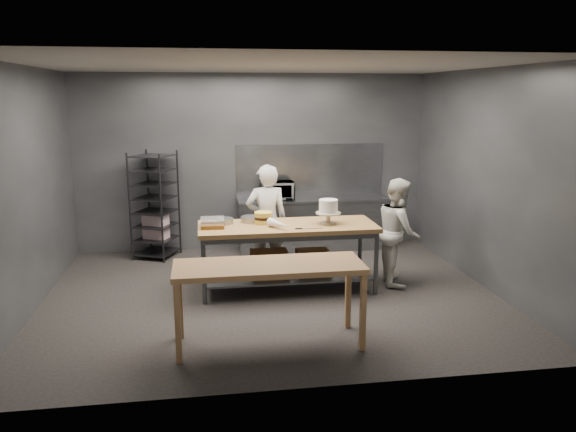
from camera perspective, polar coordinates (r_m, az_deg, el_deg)
The scene contains 16 objects.
ground at distance 7.65m, azimuth -1.66°, elevation -7.97°, with size 6.00×6.00×0.00m, color black.
back_wall at distance 9.74m, azimuth -3.57°, elevation 5.47°, with size 6.00×0.04×3.00m, color #4C4F54.
work_table at distance 7.69m, azimuth -0.03°, elevation -3.39°, with size 2.40×0.90×0.92m.
near_counter at distance 5.95m, azimuth -1.96°, elevation -5.70°, with size 2.00×0.70×0.90m.
back_counter at distance 9.75m, azimuth 2.56°, elevation -0.77°, with size 2.60×0.60×0.90m.
splashback_panel at distance 9.88m, azimuth 2.26°, elevation 4.71°, with size 2.60×0.02×0.90m, color slate.
speed_rack at distance 9.43m, azimuth -13.37°, elevation 0.98°, with size 0.81×0.84×1.75m.
chef_behind at distance 8.22m, azimuth -2.17°, elevation -0.50°, with size 0.61×0.40×1.66m, color silver.
chef_right at distance 8.07m, azimuth 11.15°, elevation -1.53°, with size 0.73×0.57×1.51m, color silver.
microwave at distance 9.53m, azimuth -1.06°, elevation 2.61°, with size 0.54×0.37×0.30m, color black.
frosted_cake_stand at distance 7.62m, azimuth 4.12°, elevation 0.79°, with size 0.34×0.34×0.34m.
layer_cake at distance 7.65m, azimuth -2.51°, elevation -0.18°, with size 0.24×0.24×0.16m.
cake_pans at distance 7.74m, azimuth -4.76°, elevation -0.39°, with size 0.64×0.33×0.07m.
piping_bag at distance 7.34m, azimuth -0.90°, elevation -0.86°, with size 0.12×0.12×0.38m, color white.
offset_spatula at distance 7.35m, azimuth 1.77°, elevation -1.29°, with size 0.36×0.02×0.02m.
pastry_clamshells at distance 7.52m, azimuth -7.69°, elevation -0.68°, with size 0.31×0.36×0.11m.
Camera 1 is at (-0.88, -7.13, 2.65)m, focal length 35.00 mm.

